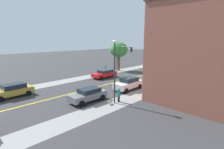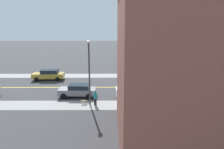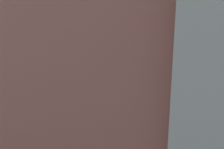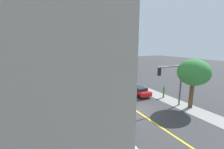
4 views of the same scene
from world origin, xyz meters
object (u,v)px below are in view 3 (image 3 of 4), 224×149
(gold_sedan_right_curb, at_px, (70,74))
(grey_sedan_left_curb, at_px, (68,86))
(fire_hydrant, at_px, (200,114))
(small_dog, at_px, (62,95))
(white_sedan_left_curb, at_px, (113,92))
(street_lamp, at_px, (64,64))
(street_tree_left_near, at_px, (206,57))
(red_sedan_right_curb, at_px, (151,82))
(pedestrian_teal_shirt, at_px, (69,92))
(traffic_light_mast, at_px, (196,62))
(parking_meter, at_px, (112,96))
(pedestrian_green_shirt, at_px, (173,79))
(pedestrian_red_shirt, at_px, (208,111))
(white_pickup_truck, at_px, (5,78))

(gold_sedan_right_curb, bearing_deg, grey_sedan_left_curb, 123.75)
(fire_hydrant, xyz_separation_m, small_dog, (-0.31, 14.73, -0.06))
(white_sedan_left_curb, relative_size, grey_sedan_left_curb, 1.06)
(street_lamp, xyz_separation_m, white_sedan_left_curb, (2.20, -5.05, -3.23))
(street_tree_left_near, xyz_separation_m, street_lamp, (-12.87, 14.79, -0.38))
(red_sedan_right_curb, height_order, white_sedan_left_curb, white_sedan_left_curb)
(red_sedan_right_curb, xyz_separation_m, pedestrian_teal_shirt, (-9.96, 7.25, 0.09))
(traffic_light_mast, distance_m, pedestrian_teal_shirt, 17.34)
(parking_meter, xyz_separation_m, small_dog, (-0.25, 6.47, -0.61))
(fire_hydrant, distance_m, red_sedan_right_curb, 11.34)
(pedestrian_green_shirt, xyz_separation_m, pedestrian_teal_shirt, (-12.68, 9.98, -0.14))
(street_tree_left_near, bearing_deg, pedestrian_red_shirt, 179.52)
(gold_sedan_right_curb, bearing_deg, white_sedan_left_curb, 145.34)
(pedestrian_green_shirt, relative_size, small_dog, 2.75)
(fire_hydrant, distance_m, small_dog, 14.73)
(white_sedan_left_curb, bearing_deg, traffic_light_mast, -134.89)
(fire_hydrant, distance_m, traffic_light_mast, 11.10)
(fire_hydrant, xyz_separation_m, grey_sedan_left_curb, (2.06, 15.70, 0.39))
(street_tree_left_near, distance_m, pedestrian_teal_shirt, 19.60)
(street_lamp, relative_size, white_sedan_left_curb, 1.47)
(traffic_light_mast, distance_m, red_sedan_right_curb, 6.61)
(pedestrian_red_shirt, bearing_deg, small_dog, -37.90)
(white_sedan_left_curb, xyz_separation_m, grey_sedan_left_curb, (0.27, 6.66, -0.08))
(gold_sedan_right_curb, xyz_separation_m, pedestrian_green_shirt, (2.60, -17.50, 0.16))
(white_pickup_truck, height_order, pedestrian_teal_shirt, white_pickup_truck)
(parking_meter, relative_size, street_lamp, 0.21)
(red_sedan_right_curb, relative_size, white_sedan_left_curb, 1.05)
(small_dog, bearing_deg, street_tree_left_near, -159.81)
(pedestrian_teal_shirt, bearing_deg, pedestrian_green_shirt, 169.85)
(red_sedan_right_curb, height_order, grey_sedan_left_curb, grey_sedan_left_curb)
(street_lamp, bearing_deg, pedestrian_green_shirt, -39.98)
(traffic_light_mast, distance_m, grey_sedan_left_curb, 17.66)
(street_lamp, bearing_deg, small_dog, 80.44)
(grey_sedan_left_curb, bearing_deg, red_sedan_right_curb, -140.15)
(parking_meter, height_order, small_dog, parking_meter)
(street_tree_left_near, height_order, street_lamp, street_lamp)
(parking_meter, bearing_deg, small_dog, 92.20)
(grey_sedan_left_curb, relative_size, pedestrian_teal_shirt, 2.70)
(street_tree_left_near, xyz_separation_m, gold_sedan_right_curb, (-2.90, 21.75, -3.65))
(pedestrian_green_shirt, bearing_deg, street_lamp, 91.23)
(street_tree_left_near, height_order, traffic_light_mast, street_tree_left_near)
(traffic_light_mast, xyz_separation_m, red_sedan_right_curb, (-1.12, 5.76, -3.04))
(street_tree_left_near, xyz_separation_m, red_sedan_right_curb, (-3.02, 6.98, -3.72))
(gold_sedan_right_curb, relative_size, white_pickup_truck, 0.83)
(street_lamp, distance_m, gold_sedan_right_curb, 12.60)
(red_sedan_right_curb, height_order, pedestrian_red_shirt, pedestrian_red_shirt)
(grey_sedan_left_curb, xyz_separation_m, white_pickup_truck, (-0.24, 12.01, 0.12))
(grey_sedan_left_curb, bearing_deg, street_tree_left_near, -145.86)
(street_lamp, xyz_separation_m, pedestrian_green_shirt, (12.57, -10.54, -3.12))
(red_sedan_right_curb, bearing_deg, traffic_light_mast, -169.47)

